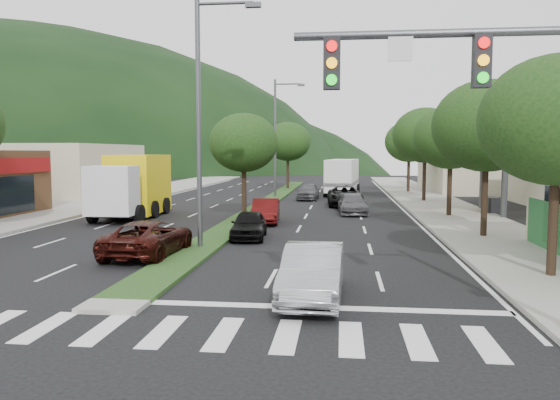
# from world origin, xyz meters

# --- Properties ---
(ground) EXTENTS (160.00, 160.00, 0.00)m
(ground) POSITION_xyz_m (0.00, 0.00, 0.00)
(ground) COLOR black
(ground) RESTS_ON ground
(sidewalk_right) EXTENTS (5.00, 90.00, 0.15)m
(sidewalk_right) POSITION_xyz_m (12.50, 25.00, 0.07)
(sidewalk_right) COLOR gray
(sidewalk_right) RESTS_ON ground
(sidewalk_left) EXTENTS (6.00, 90.00, 0.15)m
(sidewalk_left) POSITION_xyz_m (-13.00, 25.00, 0.07)
(sidewalk_left) COLOR gray
(sidewalk_left) RESTS_ON ground
(median) EXTENTS (1.60, 56.00, 0.12)m
(median) POSITION_xyz_m (0.00, 28.00, 0.06)
(median) COLOR #193312
(median) RESTS_ON ground
(crosswalk) EXTENTS (19.00, 2.20, 0.01)m
(crosswalk) POSITION_xyz_m (0.00, -2.00, 0.01)
(crosswalk) COLOR silver
(crosswalk) RESTS_ON ground
(traffic_signal) EXTENTS (6.12, 0.40, 7.00)m
(traffic_signal) POSITION_xyz_m (9.03, -1.54, 4.65)
(traffic_signal) COLOR #47494C
(traffic_signal) RESTS_ON ground
(bldg_left_far) EXTENTS (9.00, 14.00, 4.60)m
(bldg_left_far) POSITION_xyz_m (-19.00, 34.00, 2.30)
(bldg_left_far) COLOR #C1B999
(bldg_left_far) RESTS_ON ground
(bldg_right_far) EXTENTS (10.00, 16.00, 5.20)m
(bldg_right_far) POSITION_xyz_m (19.50, 44.00, 2.60)
(bldg_right_far) COLOR #C1B999
(bldg_right_far) RESTS_ON ground
(tree_r_a) EXTENTS (4.60, 4.60, 6.63)m
(tree_r_a) POSITION_xyz_m (12.00, 4.00, 4.82)
(tree_r_a) COLOR black
(tree_r_a) RESTS_ON sidewalk_right
(tree_r_b) EXTENTS (4.80, 4.80, 6.94)m
(tree_r_b) POSITION_xyz_m (12.00, 12.00, 5.04)
(tree_r_b) COLOR black
(tree_r_b) RESTS_ON sidewalk_right
(tree_r_c) EXTENTS (4.40, 4.40, 6.48)m
(tree_r_c) POSITION_xyz_m (12.00, 20.00, 4.75)
(tree_r_c) COLOR black
(tree_r_c) RESTS_ON sidewalk_right
(tree_r_d) EXTENTS (5.00, 5.00, 7.17)m
(tree_r_d) POSITION_xyz_m (12.00, 30.00, 5.18)
(tree_r_d) COLOR black
(tree_r_d) RESTS_ON sidewalk_right
(tree_r_e) EXTENTS (4.60, 4.60, 6.71)m
(tree_r_e) POSITION_xyz_m (12.00, 40.00, 4.89)
(tree_r_e) COLOR black
(tree_r_e) RESTS_ON sidewalk_right
(tree_med_near) EXTENTS (4.00, 4.00, 6.02)m
(tree_med_near) POSITION_xyz_m (0.00, 18.00, 4.43)
(tree_med_near) COLOR black
(tree_med_near) RESTS_ON median
(tree_med_far) EXTENTS (4.80, 4.80, 6.94)m
(tree_med_far) POSITION_xyz_m (0.00, 44.00, 5.01)
(tree_med_far) COLOR black
(tree_med_far) RESTS_ON median
(streetlight_near) EXTENTS (2.60, 0.25, 10.00)m
(streetlight_near) POSITION_xyz_m (0.21, 8.00, 5.58)
(streetlight_near) COLOR #47494C
(streetlight_near) RESTS_ON ground
(streetlight_mid) EXTENTS (2.60, 0.25, 10.00)m
(streetlight_mid) POSITION_xyz_m (0.21, 33.00, 5.58)
(streetlight_mid) COLOR #47494C
(streetlight_mid) RESTS_ON ground
(sedan_silver) EXTENTS (1.63, 4.39, 1.43)m
(sedan_silver) POSITION_xyz_m (4.90, 0.97, 0.72)
(sedan_silver) COLOR #ABAEB3
(sedan_silver) RESTS_ON ground
(suv_maroon) EXTENTS (2.45, 4.95, 1.35)m
(suv_maroon) POSITION_xyz_m (-1.55, 6.38, 0.67)
(suv_maroon) COLOR #330F0B
(suv_maroon) RESTS_ON ground
(car_queue_a) EXTENTS (1.76, 3.79, 1.26)m
(car_queue_a) POSITION_xyz_m (1.50, 10.85, 0.63)
(car_queue_a) COLOR black
(car_queue_a) RESTS_ON ground
(car_queue_b) EXTENTS (1.96, 4.33, 1.23)m
(car_queue_b) POSITION_xyz_m (6.34, 21.39, 0.61)
(car_queue_b) COLOR #4B4A4F
(car_queue_b) RESTS_ON ground
(car_queue_c) EXTENTS (1.72, 4.14, 1.33)m
(car_queue_c) POSITION_xyz_m (1.50, 16.39, 0.67)
(car_queue_c) COLOR #4A0C0C
(car_queue_c) RESTS_ON ground
(car_queue_d) EXTENTS (2.62, 5.26, 1.43)m
(car_queue_d) POSITION_xyz_m (5.88, 26.39, 0.72)
(car_queue_d) COLOR black
(car_queue_d) RESTS_ON ground
(car_queue_e) EXTENTS (1.76, 4.06, 1.37)m
(car_queue_e) POSITION_xyz_m (2.93, 31.39, 0.68)
(car_queue_e) COLOR #525257
(car_queue_e) RESTS_ON ground
(car_queue_f) EXTENTS (2.37, 5.05, 1.43)m
(car_queue_f) POSITION_xyz_m (5.85, 44.59, 0.71)
(car_queue_f) COLOR black
(car_queue_f) RESTS_ON ground
(box_truck) EXTENTS (3.12, 7.63, 3.73)m
(box_truck) POSITION_xyz_m (-6.72, 18.14, 1.76)
(box_truck) COLOR silver
(box_truck) RESTS_ON ground
(motorhome) EXTENTS (3.38, 8.62, 3.23)m
(motorhome) POSITION_xyz_m (5.72, 37.08, 1.72)
(motorhome) COLOR silver
(motorhome) RESTS_ON ground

